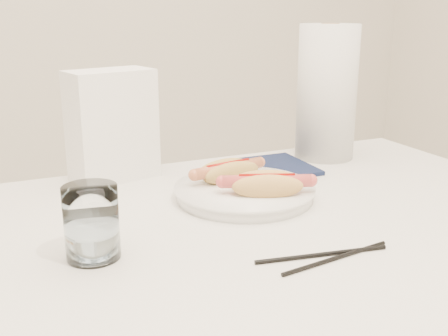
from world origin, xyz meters
name	(u,v)px	position (x,y,z in m)	size (l,w,h in m)	color
table	(248,261)	(0.00, 0.00, 0.69)	(1.20, 0.80, 0.75)	white
plate	(244,193)	(0.05, 0.12, 0.76)	(0.25, 0.25, 0.02)	white
hotdog_left	(228,172)	(0.04, 0.17, 0.79)	(0.15, 0.08, 0.04)	tan
hotdog_right	(267,185)	(0.07, 0.07, 0.79)	(0.15, 0.10, 0.04)	#DEA656
water_glass	(92,223)	(-0.25, -0.01, 0.80)	(0.08, 0.08, 0.10)	silver
chopstick_near	(336,258)	(0.06, -0.16, 0.75)	(0.01, 0.01, 0.19)	black
chopstick_far	(322,254)	(0.05, -0.14, 0.75)	(0.01, 0.01, 0.20)	black
napkin_box	(112,125)	(-0.13, 0.34, 0.86)	(0.16, 0.09, 0.22)	white
navy_napkin	(271,167)	(0.19, 0.26, 0.75)	(0.17, 0.17, 0.01)	#121B3A
paper_towel_roll	(327,92)	(0.35, 0.31, 0.90)	(0.13, 0.13, 0.30)	silver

